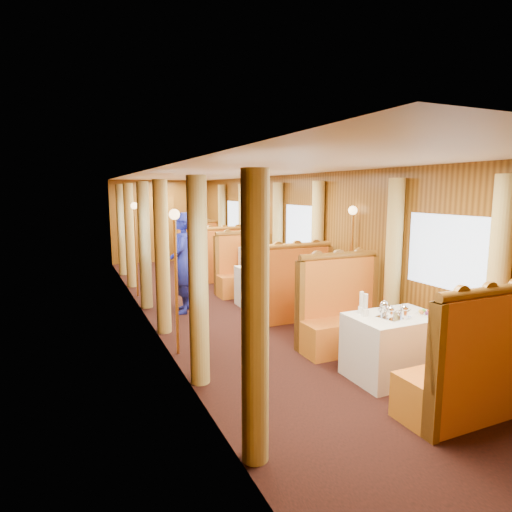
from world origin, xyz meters
TOP-DOWN VIEW (x-y plane):
  - floor at (0.00, 0.00)m, footprint 3.00×12.00m
  - ceiling at (0.00, 0.00)m, footprint 3.00×12.00m
  - wall_far at (0.00, 6.00)m, footprint 3.00×0.01m
  - wall_left at (-1.50, 0.00)m, footprint 0.01×12.00m
  - wall_right at (1.50, 0.00)m, footprint 0.01×12.00m
  - doorway_far at (0.00, 5.97)m, footprint 0.80×0.04m
  - table_near at (0.75, -3.50)m, footprint 1.05×0.72m
  - banquette_near_fwd at (0.75, -4.51)m, footprint 1.30×0.55m
  - banquette_near_aft at (0.75, -2.49)m, footprint 1.30×0.55m
  - table_mid at (0.75, 0.00)m, footprint 1.05×0.72m
  - banquette_mid_fwd at (0.75, -1.01)m, footprint 1.30×0.55m
  - banquette_mid_aft at (0.75, 1.01)m, footprint 1.30×0.55m
  - table_far at (0.75, 3.50)m, footprint 1.05×0.72m
  - banquette_far_fwd at (0.75, 2.49)m, footprint 1.30×0.55m
  - banquette_far_aft at (0.75, 4.51)m, footprint 1.30×0.55m
  - tea_tray at (0.67, -3.56)m, footprint 0.39×0.33m
  - teapot_left at (0.58, -3.60)m, footprint 0.16×0.12m
  - teapot_right at (0.73, -3.65)m, footprint 0.16×0.12m
  - teapot_back at (0.61, -3.46)m, footprint 0.18×0.15m
  - fruit_plate at (1.08, -3.63)m, footprint 0.22×0.22m
  - cup_inboard at (0.40, -3.39)m, footprint 0.08×0.08m
  - cup_outboard at (0.43, -3.28)m, footprint 0.08×0.08m
  - rose_vase_mid at (0.75, 0.02)m, footprint 0.06×0.06m
  - rose_vase_far at (0.73, 3.51)m, footprint 0.06×0.06m
  - window_left_near at (-1.49, -3.50)m, footprint 0.01×1.20m
  - curtain_left_near_a at (-1.38, -4.28)m, footprint 0.22×0.22m
  - curtain_left_near_b at (-1.38, -2.72)m, footprint 0.22×0.22m
  - window_right_near at (1.49, -3.50)m, footprint 0.01×1.20m
  - curtain_right_near_a at (1.38, -4.28)m, footprint 0.22×0.22m
  - curtain_right_near_b at (1.38, -2.72)m, footprint 0.22×0.22m
  - window_left_mid at (-1.49, 0.00)m, footprint 0.01×1.20m
  - curtain_left_mid_a at (-1.38, -0.78)m, footprint 0.22×0.22m
  - curtain_left_mid_b at (-1.38, 0.78)m, footprint 0.22×0.22m
  - window_right_mid at (1.49, 0.00)m, footprint 0.01×1.20m
  - curtain_right_mid_a at (1.38, -0.78)m, footprint 0.22×0.22m
  - curtain_right_mid_b at (1.38, 0.78)m, footprint 0.22×0.22m
  - window_left_far at (-1.49, 3.50)m, footprint 0.01×1.20m
  - curtain_left_far_a at (-1.38, 2.72)m, footprint 0.22×0.22m
  - curtain_left_far_b at (-1.38, 4.28)m, footprint 0.22×0.22m
  - window_right_far at (1.49, 3.50)m, footprint 0.01×1.20m
  - curtain_right_far_a at (1.38, 2.72)m, footprint 0.22×0.22m
  - curtain_right_far_b at (1.38, 4.28)m, footprint 0.22×0.22m
  - sconce_left_fore at (-1.40, -1.75)m, footprint 0.14×0.14m
  - sconce_right_fore at (1.40, -1.75)m, footprint 0.14×0.14m
  - sconce_left_aft at (-1.40, 1.75)m, footprint 0.14×0.14m
  - sconce_right_aft at (1.40, 1.75)m, footprint 0.14×0.14m
  - steward at (-0.82, 0.19)m, footprint 0.62×0.76m
  - passenger at (0.75, 0.81)m, footprint 0.40×0.44m

SIDE VIEW (x-z plane):
  - floor at x=0.00m, z-range -0.01..0.01m
  - table_near at x=0.75m, z-range 0.00..0.75m
  - table_mid at x=0.75m, z-range 0.00..0.75m
  - table_far at x=0.75m, z-range 0.00..0.75m
  - banquette_near_fwd at x=0.75m, z-range -0.25..1.09m
  - banquette_near_aft at x=0.75m, z-range -0.25..1.09m
  - banquette_mid_fwd at x=0.75m, z-range -0.25..1.09m
  - banquette_mid_aft at x=0.75m, z-range -0.25..1.09m
  - banquette_far_fwd at x=0.75m, z-range -0.25..1.09m
  - banquette_far_aft at x=0.75m, z-range -0.25..1.09m
  - passenger at x=0.75m, z-range 0.36..1.12m
  - tea_tray at x=0.67m, z-range 0.75..0.76m
  - fruit_plate at x=1.08m, z-range 0.74..0.80m
  - teapot_left at x=0.58m, z-range 0.75..0.87m
  - teapot_right at x=0.73m, z-range 0.75..0.88m
  - teapot_back at x=0.61m, z-range 0.75..0.89m
  - cup_inboard at x=0.40m, z-range 0.72..0.99m
  - cup_outboard at x=0.43m, z-range 0.72..0.99m
  - steward at x=-0.82m, z-range 0.00..1.80m
  - rose_vase_mid at x=0.75m, z-range 0.75..1.11m
  - rose_vase_far at x=0.73m, z-range 0.75..1.11m
  - doorway_far at x=0.00m, z-range 0.00..2.00m
  - curtain_left_near_a at x=-1.38m, z-range 0.00..2.35m
  - curtain_left_near_b at x=-1.38m, z-range 0.00..2.35m
  - curtain_right_near_a at x=1.38m, z-range 0.00..2.35m
  - curtain_right_near_b at x=1.38m, z-range 0.00..2.35m
  - curtain_left_mid_a at x=-1.38m, z-range 0.00..2.35m
  - curtain_left_mid_b at x=-1.38m, z-range 0.00..2.35m
  - curtain_right_mid_a at x=1.38m, z-range 0.00..2.35m
  - curtain_right_mid_b at x=1.38m, z-range 0.00..2.35m
  - curtain_left_far_a at x=-1.38m, z-range 0.00..2.35m
  - curtain_left_far_b at x=-1.38m, z-range 0.00..2.35m
  - curtain_right_far_a at x=1.38m, z-range 0.00..2.35m
  - curtain_right_far_b at x=1.38m, z-range 0.00..2.35m
  - wall_far at x=0.00m, z-range 0.00..2.50m
  - wall_left at x=-1.50m, z-range 0.00..2.50m
  - wall_right at x=1.50m, z-range 0.00..2.50m
  - sconce_left_fore at x=-1.40m, z-range 0.41..2.36m
  - sconce_right_fore at x=1.40m, z-range 0.41..2.36m
  - sconce_left_aft at x=-1.40m, z-range 0.41..2.36m
  - sconce_right_aft at x=1.40m, z-range 0.41..2.36m
  - window_left_near at x=-1.49m, z-range 1.00..1.90m
  - window_right_near at x=1.49m, z-range 1.00..1.90m
  - window_left_mid at x=-1.49m, z-range 1.00..1.90m
  - window_right_mid at x=1.49m, z-range 1.00..1.90m
  - window_left_far at x=-1.49m, z-range 1.00..1.90m
  - window_right_far at x=1.49m, z-range 1.00..1.90m
  - ceiling at x=0.00m, z-range 2.49..2.51m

